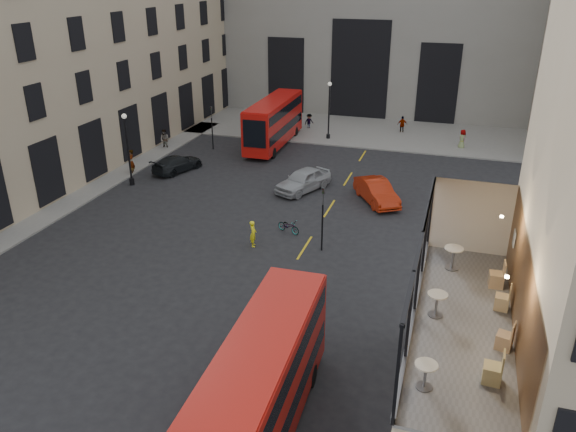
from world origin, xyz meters
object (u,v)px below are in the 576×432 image
(pedestrian_d, at_px, (462,139))
(cafe_chair_b, at_px, (505,340))
(traffic_light_far, at_px, (212,122))
(cafe_chair_a, at_px, (493,373))
(pedestrian_b, at_px, (309,122))
(pedestrian_a, at_px, (165,139))
(cafe_table_mid, at_px, (437,301))
(car_a, at_px, (303,180))
(car_c, at_px, (177,163))
(cafe_table_near, at_px, (426,372))
(cafe_chair_d, at_px, (497,279))
(car_b, at_px, (377,191))
(bus_near, at_px, (259,389))
(bicycle, at_px, (289,226))
(cyclist, at_px, (253,234))
(street_lamp_a, at_px, (129,154))
(street_lamp_b, at_px, (329,114))
(traffic_light_near, at_px, (323,211))
(pedestrian_c, at_px, (402,125))
(pedestrian_e, at_px, (131,162))
(cafe_chair_c, at_px, (502,301))
(bus_far, at_px, (274,120))
(cafe_table_far, at_px, (453,255))

(pedestrian_d, xyz_separation_m, cafe_chair_b, (1.70, -35.75, 4.01))
(traffic_light_far, relative_size, cafe_chair_a, 3.91)
(pedestrian_b, bearing_deg, pedestrian_a, 177.29)
(traffic_light_far, height_order, cafe_table_mid, cafe_table_mid)
(car_a, distance_m, pedestrian_b, 16.76)
(car_c, relative_size, pedestrian_a, 2.48)
(cafe_table_near, bearing_deg, cafe_chair_d, 72.22)
(car_b, xyz_separation_m, car_c, (-15.97, 1.65, -0.14))
(bus_near, relative_size, cafe_chair_b, 11.15)
(cafe_table_near, relative_size, cafe_chair_d, 0.78)
(car_a, bearing_deg, bus_near, -52.99)
(bicycle, bearing_deg, car_c, 77.49)
(cyclist, bearing_deg, cafe_table_near, -164.86)
(cafe_chair_d, bearing_deg, street_lamp_a, 147.78)
(cafe_table_mid, distance_m, cafe_chair_d, 3.09)
(street_lamp_b, bearing_deg, cafe_chair_b, -68.69)
(cafe_chair_b, bearing_deg, pedestrian_a, 133.89)
(traffic_light_near, height_order, traffic_light_far, same)
(cafe_chair_a, bearing_deg, pedestrian_c, 99.73)
(street_lamp_b, xyz_separation_m, pedestrian_e, (-12.27, -13.90, -1.42))
(pedestrian_b, bearing_deg, street_lamp_b, -95.07)
(traffic_light_near, distance_m, cafe_chair_d, 12.96)
(car_a, xyz_separation_m, cafe_chair_a, (11.90, -23.32, 4.09))
(pedestrian_d, xyz_separation_m, cafe_chair_c, (1.70, -33.58, 4.00))
(cyclist, relative_size, pedestrian_e, 0.81)
(bicycle, height_order, cafe_chair_d, cafe_chair_d)
(car_c, bearing_deg, pedestrian_e, 46.75)
(pedestrian_e, relative_size, cafe_table_near, 2.57)
(bus_near, distance_m, car_b, 22.40)
(street_lamp_a, bearing_deg, pedestrian_b, 66.23)
(car_a, bearing_deg, pedestrian_b, 128.54)
(pedestrian_b, relative_size, cafe_chair_a, 1.60)
(bus_far, height_order, pedestrian_e, bus_far)
(car_b, distance_m, cafe_table_near, 24.39)
(traffic_light_near, bearing_deg, cafe_table_far, -50.83)
(cafe_chair_a, bearing_deg, traffic_light_far, 126.04)
(cafe_table_far, relative_size, cafe_chair_d, 0.88)
(cafe_table_mid, bearing_deg, traffic_light_near, 119.20)
(traffic_light_far, height_order, car_b, traffic_light_far)
(car_b, distance_m, pedestrian_a, 20.85)
(bus_far, relative_size, cafe_chair_c, 11.70)
(bicycle, bearing_deg, cafe_chair_b, -120.80)
(pedestrian_c, bearing_deg, cafe_chair_d, 85.75)
(bicycle, height_order, pedestrian_a, pedestrian_a)
(car_c, bearing_deg, street_lamp_a, 83.00)
(street_lamp_b, distance_m, cafe_chair_a, 39.08)
(pedestrian_e, bearing_deg, pedestrian_a, 165.63)
(car_a, bearing_deg, street_lamp_b, 120.49)
(cyclist, xyz_separation_m, pedestrian_d, (10.86, 23.37, 0.08))
(bus_far, xyz_separation_m, cafe_chair_a, (17.50, -33.32, 2.58))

